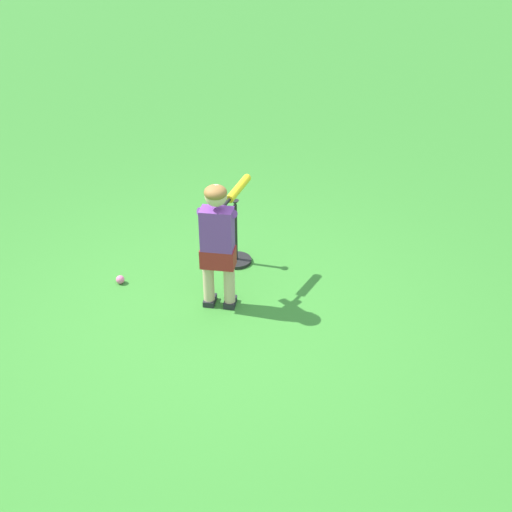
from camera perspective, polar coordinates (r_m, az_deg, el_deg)
ground_plane at (r=5.20m, az=-3.68°, el=-5.51°), size 40.00×40.00×0.00m
child_batter at (r=5.03m, az=-3.30°, el=1.93°), size 0.71×0.48×1.08m
play_ball_far_left at (r=5.71m, az=-11.83°, el=-2.04°), size 0.07×0.07×0.07m
batting_tee at (r=5.86m, az=-1.77°, el=0.36°), size 0.28×0.28×0.62m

